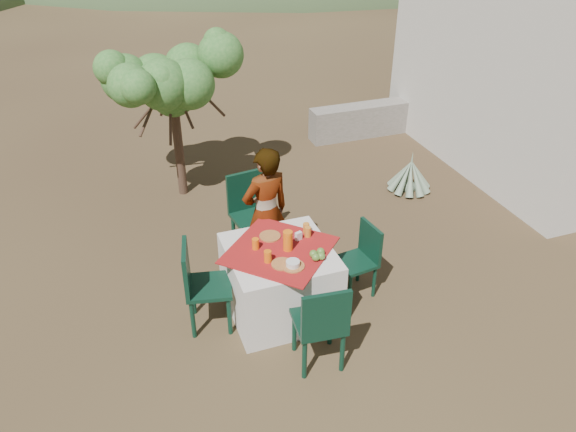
{
  "coord_description": "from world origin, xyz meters",
  "views": [
    {
      "loc": [
        -1.01,
        -4.69,
        3.94
      ],
      "look_at": [
        0.65,
        -0.02,
        0.87
      ],
      "focal_mm": 35.0,
      "sensor_mm": 36.0,
      "label": 1
    }
  ],
  "objects_px": {
    "person": "(266,213)",
    "shrub_tree": "(176,86)",
    "juice_pitcher": "(288,241)",
    "agave": "(410,176)",
    "chair_far": "(250,210)",
    "guesthouse": "(559,61)",
    "chair_near": "(321,323)",
    "chair_right": "(361,256)",
    "chair_left": "(200,283)",
    "table": "(280,280)"
  },
  "relations": [
    {
      "from": "shrub_tree",
      "to": "guesthouse",
      "type": "relative_size",
      "value": 0.46
    },
    {
      "from": "agave",
      "to": "guesthouse",
      "type": "height_order",
      "value": "guesthouse"
    },
    {
      "from": "table",
      "to": "person",
      "type": "bearing_deg",
      "value": 83.37
    },
    {
      "from": "table",
      "to": "chair_near",
      "type": "distance_m",
      "value": 0.9
    },
    {
      "from": "shrub_tree",
      "to": "agave",
      "type": "height_order",
      "value": "shrub_tree"
    },
    {
      "from": "chair_left",
      "to": "chair_right",
      "type": "height_order",
      "value": "chair_left"
    },
    {
      "from": "juice_pitcher",
      "to": "chair_far",
      "type": "bearing_deg",
      "value": 92.3
    },
    {
      "from": "chair_near",
      "to": "chair_left",
      "type": "distance_m",
      "value": 1.29
    },
    {
      "from": "person",
      "to": "shrub_tree",
      "type": "distance_m",
      "value": 2.39
    },
    {
      "from": "table",
      "to": "chair_far",
      "type": "bearing_deg",
      "value": 88.49
    },
    {
      "from": "chair_far",
      "to": "chair_right",
      "type": "height_order",
      "value": "chair_far"
    },
    {
      "from": "shrub_tree",
      "to": "juice_pitcher",
      "type": "xyz_separation_m",
      "value": [
        0.51,
        -2.91,
        -0.68
      ]
    },
    {
      "from": "chair_near",
      "to": "shrub_tree",
      "type": "relative_size",
      "value": 0.49
    },
    {
      "from": "chair_left",
      "to": "shrub_tree",
      "type": "distance_m",
      "value": 3.04
    },
    {
      "from": "chair_near",
      "to": "chair_right",
      "type": "xyz_separation_m",
      "value": [
        0.82,
        0.88,
        -0.07
      ]
    },
    {
      "from": "juice_pitcher",
      "to": "chair_left",
      "type": "bearing_deg",
      "value": 175.26
    },
    {
      "from": "guesthouse",
      "to": "shrub_tree",
      "type": "bearing_deg",
      "value": 173.16
    },
    {
      "from": "chair_right",
      "to": "shrub_tree",
      "type": "bearing_deg",
      "value": -162.6
    },
    {
      "from": "chair_right",
      "to": "person",
      "type": "height_order",
      "value": "person"
    },
    {
      "from": "chair_right",
      "to": "juice_pitcher",
      "type": "xyz_separation_m",
      "value": [
        -0.84,
        -0.03,
        0.41
      ]
    },
    {
      "from": "chair_far",
      "to": "agave",
      "type": "relative_size",
      "value": 1.48
    },
    {
      "from": "chair_near",
      "to": "juice_pitcher",
      "type": "bearing_deg",
      "value": -83.77
    },
    {
      "from": "guesthouse",
      "to": "juice_pitcher",
      "type": "bearing_deg",
      "value": -156.28
    },
    {
      "from": "agave",
      "to": "shrub_tree",
      "type": "bearing_deg",
      "value": 160.43
    },
    {
      "from": "table",
      "to": "juice_pitcher",
      "type": "xyz_separation_m",
      "value": [
        0.08,
        -0.03,
        0.49
      ]
    },
    {
      "from": "juice_pitcher",
      "to": "agave",
      "type": "bearing_deg",
      "value": 36.35
    },
    {
      "from": "agave",
      "to": "guesthouse",
      "type": "relative_size",
      "value": 0.16
    },
    {
      "from": "juice_pitcher",
      "to": "person",
      "type": "bearing_deg",
      "value": 89.86
    },
    {
      "from": "table",
      "to": "person",
      "type": "relative_size",
      "value": 0.84
    },
    {
      "from": "person",
      "to": "juice_pitcher",
      "type": "bearing_deg",
      "value": 76.48
    },
    {
      "from": "table",
      "to": "guesthouse",
      "type": "xyz_separation_m",
      "value": [
        5.18,
        2.22,
        1.12
      ]
    },
    {
      "from": "table",
      "to": "agave",
      "type": "bearing_deg",
      "value": 35.12
    },
    {
      "from": "guesthouse",
      "to": "juice_pitcher",
      "type": "height_order",
      "value": "guesthouse"
    },
    {
      "from": "table",
      "to": "guesthouse",
      "type": "relative_size",
      "value": 0.31
    },
    {
      "from": "chair_right",
      "to": "agave",
      "type": "xyz_separation_m",
      "value": [
        1.67,
        1.82,
        -0.23
      ]
    },
    {
      "from": "guesthouse",
      "to": "person",
      "type": "bearing_deg",
      "value": -163.31
    },
    {
      "from": "person",
      "to": "agave",
      "type": "bearing_deg",
      "value": -169.09
    },
    {
      "from": "table",
      "to": "chair_near",
      "type": "xyz_separation_m",
      "value": [
        0.09,
        -0.88,
        0.15
      ]
    },
    {
      "from": "chair_left",
      "to": "agave",
      "type": "height_order",
      "value": "chair_left"
    },
    {
      "from": "chair_near",
      "to": "agave",
      "type": "xyz_separation_m",
      "value": [
        2.49,
        2.7,
        -0.3
      ]
    },
    {
      "from": "chair_near",
      "to": "chair_right",
      "type": "distance_m",
      "value": 1.21
    },
    {
      "from": "chair_left",
      "to": "agave",
      "type": "distance_m",
      "value": 3.83
    },
    {
      "from": "chair_far",
      "to": "chair_left",
      "type": "xyz_separation_m",
      "value": [
        -0.83,
        -1.11,
        -0.02
      ]
    },
    {
      "from": "table",
      "to": "agave",
      "type": "relative_size",
      "value": 1.94
    },
    {
      "from": "table",
      "to": "person",
      "type": "xyz_separation_m",
      "value": [
        0.08,
        0.69,
        0.39
      ]
    },
    {
      "from": "agave",
      "to": "juice_pitcher",
      "type": "height_order",
      "value": "juice_pitcher"
    },
    {
      "from": "chair_far",
      "to": "chair_right",
      "type": "relative_size",
      "value": 1.21
    },
    {
      "from": "guesthouse",
      "to": "agave",
      "type": "bearing_deg",
      "value": -171.27
    },
    {
      "from": "person",
      "to": "agave",
      "type": "distance_m",
      "value": 2.8
    },
    {
      "from": "shrub_tree",
      "to": "juice_pitcher",
      "type": "distance_m",
      "value": 3.03
    }
  ]
}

